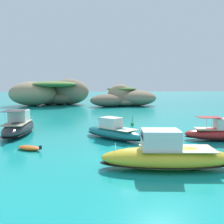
{
  "coord_description": "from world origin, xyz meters",
  "views": [
    {
      "loc": [
        -4.45,
        -21.43,
        6.57
      ],
      "look_at": [
        -0.33,
        14.28,
        2.62
      ],
      "focal_mm": 40.91,
      "sensor_mm": 36.0,
      "label": 1
    }
  ],
  "objects_px": {
    "islet_small": "(125,98)",
    "motorboat_teal": "(113,132)",
    "dinghy_tender": "(29,148)",
    "motorboat_red": "(222,133)",
    "islet_large": "(52,93)",
    "motorboat_yellow": "(166,156)",
    "motorboat_charcoal": "(19,126)",
    "channel_buoy": "(132,123)"
  },
  "relations": [
    {
      "from": "islet_small",
      "to": "motorboat_teal",
      "type": "relative_size",
      "value": 2.62
    },
    {
      "from": "islet_small",
      "to": "dinghy_tender",
      "type": "relative_size",
      "value": 7.79
    },
    {
      "from": "motorboat_red",
      "to": "dinghy_tender",
      "type": "relative_size",
      "value": 3.23
    },
    {
      "from": "motorboat_red",
      "to": "dinghy_tender",
      "type": "height_order",
      "value": "motorboat_red"
    },
    {
      "from": "islet_large",
      "to": "islet_small",
      "type": "distance_m",
      "value": 23.37
    },
    {
      "from": "motorboat_teal",
      "to": "motorboat_red",
      "type": "distance_m",
      "value": 12.76
    },
    {
      "from": "motorboat_red",
      "to": "motorboat_yellow",
      "type": "bearing_deg",
      "value": -137.16
    },
    {
      "from": "motorboat_charcoal",
      "to": "motorboat_red",
      "type": "distance_m",
      "value": 25.45
    },
    {
      "from": "islet_small",
      "to": "motorboat_yellow",
      "type": "distance_m",
      "value": 58.05
    },
    {
      "from": "islet_small",
      "to": "motorboat_red",
      "type": "relative_size",
      "value": 2.41
    },
    {
      "from": "motorboat_charcoal",
      "to": "motorboat_teal",
      "type": "bearing_deg",
      "value": -19.77
    },
    {
      "from": "channel_buoy",
      "to": "islet_large",
      "type": "bearing_deg",
      "value": 112.16
    },
    {
      "from": "motorboat_yellow",
      "to": "motorboat_teal",
      "type": "bearing_deg",
      "value": 103.74
    },
    {
      "from": "dinghy_tender",
      "to": "channel_buoy",
      "type": "height_order",
      "value": "channel_buoy"
    },
    {
      "from": "islet_large",
      "to": "motorboat_yellow",
      "type": "height_order",
      "value": "islet_large"
    },
    {
      "from": "motorboat_red",
      "to": "motorboat_yellow",
      "type": "relative_size",
      "value": 0.84
    },
    {
      "from": "motorboat_red",
      "to": "motorboat_teal",
      "type": "bearing_deg",
      "value": 169.84
    },
    {
      "from": "islet_large",
      "to": "motorboat_charcoal",
      "type": "xyz_separation_m",
      "value": [
        1.33,
        -48.11,
        -2.63
      ]
    },
    {
      "from": "islet_large",
      "to": "motorboat_red",
      "type": "relative_size",
      "value": 3.16
    },
    {
      "from": "motorboat_charcoal",
      "to": "motorboat_yellow",
      "type": "height_order",
      "value": "motorboat_charcoal"
    },
    {
      "from": "motorboat_yellow",
      "to": "islet_large",
      "type": "bearing_deg",
      "value": 104.19
    },
    {
      "from": "islet_small",
      "to": "channel_buoy",
      "type": "height_order",
      "value": "islet_small"
    },
    {
      "from": "islet_small",
      "to": "channel_buoy",
      "type": "distance_m",
      "value": 37.35
    },
    {
      "from": "motorboat_teal",
      "to": "channel_buoy",
      "type": "relative_size",
      "value": 5.64
    },
    {
      "from": "motorboat_red",
      "to": "channel_buoy",
      "type": "relative_size",
      "value": 6.12
    },
    {
      "from": "motorboat_teal",
      "to": "channel_buoy",
      "type": "distance_m",
      "value": 10.29
    },
    {
      "from": "motorboat_charcoal",
      "to": "motorboat_yellow",
      "type": "relative_size",
      "value": 0.99
    },
    {
      "from": "motorboat_charcoal",
      "to": "motorboat_red",
      "type": "xyz_separation_m",
      "value": [
        24.59,
        -6.57,
        -0.18
      ]
    },
    {
      "from": "motorboat_teal",
      "to": "motorboat_charcoal",
      "type": "bearing_deg",
      "value": 160.23
    },
    {
      "from": "islet_large",
      "to": "islet_small",
      "type": "relative_size",
      "value": 1.31
    },
    {
      "from": "islet_small",
      "to": "dinghy_tender",
      "type": "bearing_deg",
      "value": -109.73
    },
    {
      "from": "motorboat_charcoal",
      "to": "motorboat_red",
      "type": "bearing_deg",
      "value": -14.97
    },
    {
      "from": "islet_small",
      "to": "motorboat_yellow",
      "type": "relative_size",
      "value": 2.03
    },
    {
      "from": "motorboat_yellow",
      "to": "channel_buoy",
      "type": "bearing_deg",
      "value": 86.13
    },
    {
      "from": "dinghy_tender",
      "to": "motorboat_teal",
      "type": "bearing_deg",
      "value": 25.42
    },
    {
      "from": "motorboat_charcoal",
      "to": "channel_buoy",
      "type": "relative_size",
      "value": 7.19
    },
    {
      "from": "motorboat_red",
      "to": "dinghy_tender",
      "type": "bearing_deg",
      "value": -174.64
    },
    {
      "from": "islet_large",
      "to": "motorboat_teal",
      "type": "relative_size",
      "value": 3.42
    },
    {
      "from": "motorboat_yellow",
      "to": "dinghy_tender",
      "type": "height_order",
      "value": "motorboat_yellow"
    },
    {
      "from": "motorboat_yellow",
      "to": "dinghy_tender",
      "type": "bearing_deg",
      "value": 149.04
    },
    {
      "from": "motorboat_charcoal",
      "to": "channel_buoy",
      "type": "distance_m",
      "value": 16.99
    },
    {
      "from": "motorboat_red",
      "to": "dinghy_tender",
      "type": "distance_m",
      "value": 21.65
    }
  ]
}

